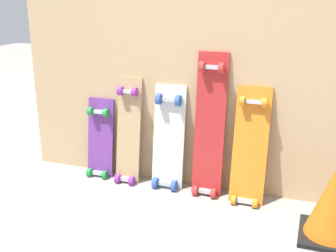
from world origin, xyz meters
name	(u,v)px	position (x,y,z in m)	size (l,w,h in m)	color
ground_plane	(171,184)	(0.00, 0.00, 0.00)	(12.00, 12.00, 0.00)	#9E9991
plywood_wall_panel	(175,70)	(0.00, 0.07, 0.76)	(2.11, 0.04, 1.52)	tan
skateboard_purple	(100,142)	(-0.52, -0.01, 0.24)	(0.19, 0.15, 0.61)	#6B338C
skateboard_natural	(128,136)	(-0.30, -0.02, 0.32)	(0.16, 0.18, 0.77)	tan
skateboard_white	(168,142)	(-0.02, -0.02, 0.31)	(0.21, 0.17, 0.73)	silver
skateboard_red	(209,130)	(0.25, -0.02, 0.41)	(0.19, 0.18, 0.95)	#B22626
skateboard_orange	(250,152)	(0.51, -0.04, 0.32)	(0.21, 0.21, 0.77)	orange
traffic_cone	(334,202)	(1.00, -0.32, 0.20)	(0.32, 0.32, 0.42)	black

